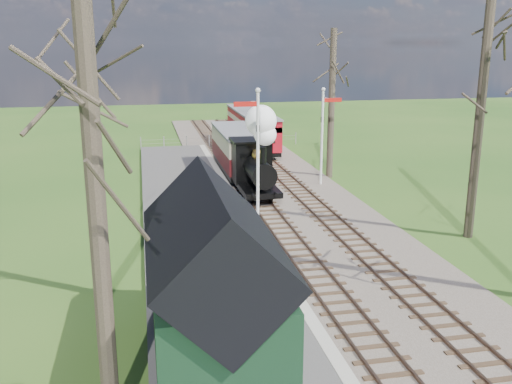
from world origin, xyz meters
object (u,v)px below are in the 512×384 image
at_px(station_shed, 213,285).
at_px(locomotive, 256,157).
at_px(red_carriage_b, 246,124).
at_px(coach, 237,149).
at_px(red_carriage_a, 259,134).
at_px(sign_board, 281,299).
at_px(bench, 269,286).
at_px(person, 294,329).
at_px(semaphore_near, 256,145).
at_px(semaphore_far, 323,129).

xyz_separation_m(station_shed, locomotive, (4.29, 15.81, 0.03)).
bearing_deg(red_carriage_b, coach, -102.95).
bearing_deg(red_carriage_a, sign_board, -100.26).
bearing_deg(sign_board, coach, 84.09).
distance_m(sign_board, bench, 1.46).
relative_size(bench, person, 1.21).
bearing_deg(locomotive, coach, 89.89).
relative_size(semaphore_near, coach, 0.77).
bearing_deg(sign_board, semaphore_near, 82.67).
distance_m(locomotive, red_carriage_a, 12.18).
height_order(red_carriage_b, sign_board, red_carriage_b).
distance_m(station_shed, semaphore_near, 12.58).
bearing_deg(semaphore_near, station_shed, -106.38).
distance_m(semaphore_far, red_carriage_a, 10.00).
height_order(red_carriage_a, person, red_carriage_a).
xyz_separation_m(semaphore_far, bench, (-6.49, -14.66, -2.76)).
height_order(coach, bench, coach).
relative_size(red_carriage_a, bench, 3.78).
bearing_deg(semaphore_far, coach, 138.40).
bearing_deg(locomotive, semaphore_far, 26.52).
bearing_deg(sign_board, station_shed, -139.61).
bearing_deg(semaphore_near, red_carriage_a, 77.88).
xyz_separation_m(locomotive, red_carriage_b, (2.61, 17.38, -0.64)).
bearing_deg(person, red_carriage_a, 2.84).
bearing_deg(station_shed, bench, 56.85).
xyz_separation_m(semaphore_near, person, (-1.41, -11.97, -2.80)).
relative_size(semaphore_far, red_carriage_b, 1.00).
relative_size(semaphore_far, sign_board, 4.64).
bearing_deg(bench, red_carriage_b, 81.02).
relative_size(station_shed, bench, 4.17).
height_order(locomotive, person, locomotive).
relative_size(locomotive, person, 4.01).
bearing_deg(locomotive, red_carriage_a, 77.60).
distance_m(station_shed, coach, 22.31).
height_order(station_shed, coach, station_shed).
height_order(red_carriage_a, red_carriage_b, same).
bearing_deg(red_carriage_b, person, -98.20).
xyz_separation_m(semaphore_far, sign_board, (-6.44, -16.11, -2.53)).
relative_size(coach, red_carriage_a, 1.41).
xyz_separation_m(semaphore_near, red_carriage_a, (3.37, 15.69, -1.97)).
xyz_separation_m(station_shed, person, (2.12, 0.03, -1.44)).
relative_size(red_carriage_b, bench, 3.78).
height_order(semaphore_far, red_carriage_a, semaphore_far).
xyz_separation_m(semaphore_far, person, (-6.55, -17.97, -2.52)).
relative_size(station_shed, semaphore_near, 1.01).
bearing_deg(semaphore_far, person, -110.03).
distance_m(locomotive, coach, 6.10).
height_order(semaphore_far, person, semaphore_far).
xyz_separation_m(semaphore_near, semaphore_far, (5.14, 6.00, -0.27)).
xyz_separation_m(red_carriage_b, bench, (-4.72, -29.85, -1.06)).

